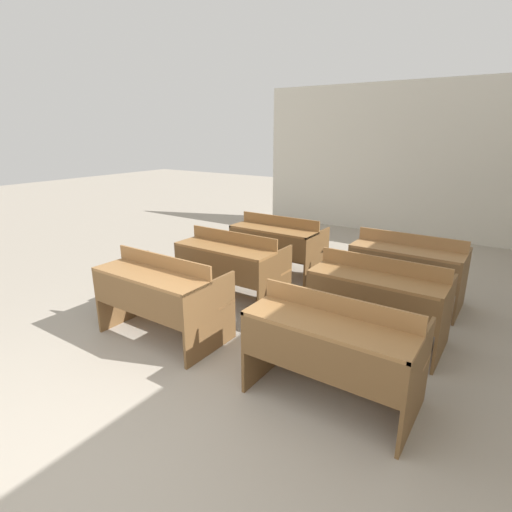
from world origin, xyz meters
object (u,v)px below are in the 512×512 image
bench_front_right (333,345)px  schoolbag (127,291)px  bench_third_left (277,243)px  bench_second_right (378,296)px  bench_front_left (161,293)px  bench_second_left (231,263)px  bench_third_right (407,266)px

bench_front_right → schoolbag: bearing=173.6°
bench_front_right → bench_third_left: bearing=129.6°
bench_second_right → bench_front_left: bearing=-148.1°
bench_front_right → schoolbag: size_ratio=3.96×
bench_front_right → bench_second_right: 1.13m
bench_second_left → bench_front_right: bearing=-31.3°
bench_third_right → schoolbag: 3.45m
bench_second_left → bench_third_right: size_ratio=1.00×
bench_second_left → bench_third_left: 1.13m
bench_front_left → bench_second_left: same height
bench_third_right → schoolbag: bearing=-145.8°
bench_front_right → bench_third_left: 2.93m
bench_front_right → bench_second_left: size_ratio=1.00×
bench_second_right → schoolbag: size_ratio=3.96×
bench_front_left → bench_second_right: same height
bench_front_left → bench_third_right: same height
bench_front_right → bench_second_left: bearing=148.7°
bench_front_right → bench_second_left: 2.17m
bench_front_right → bench_second_left: same height
bench_front_right → schoolbag: (-2.86, 0.32, -0.33)m
bench_third_left → schoolbag: size_ratio=3.96×
bench_front_right → bench_third_right: same height
bench_second_right → bench_third_right: same height
bench_front_left → schoolbag: 1.10m
schoolbag → bench_second_left: bearing=38.8°
bench_front_right → bench_third_right: size_ratio=1.00×
bench_front_left → bench_third_left: 2.28m
bench_second_right → schoolbag: bench_second_right is taller
bench_second_left → bench_third_left: size_ratio=1.00×
bench_front_left → bench_third_right: 2.93m
schoolbag → bench_third_left: bearing=62.9°
bench_front_left → schoolbag: size_ratio=3.96×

